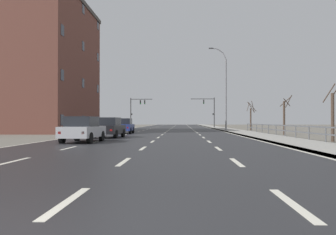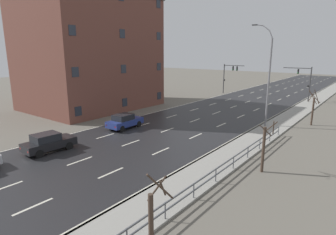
% 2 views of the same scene
% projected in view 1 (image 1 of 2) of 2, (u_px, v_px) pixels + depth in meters
% --- Properties ---
extents(ground_plane, '(160.00, 160.00, 0.12)m').
position_uv_depth(ground_plane, '(169.00, 130.00, 51.45)').
color(ground_plane, '#666056').
extents(road_asphalt_strip, '(14.00, 120.00, 0.03)m').
position_uv_depth(road_asphalt_strip, '(172.00, 128.00, 63.43)').
color(road_asphalt_strip, '#232326').
rests_on(road_asphalt_strip, ground).
extents(sidewalk_right, '(3.00, 120.00, 0.12)m').
position_uv_depth(sidewalk_right, '(218.00, 128.00, 63.11)').
color(sidewalk_right, gray).
rests_on(sidewalk_right, ground).
extents(guardrail, '(0.07, 35.93, 1.00)m').
position_uv_depth(guardrail, '(296.00, 129.00, 24.59)').
color(guardrail, '#515459').
rests_on(guardrail, ground).
extents(street_lamp_midground, '(2.33, 0.24, 10.93)m').
position_uv_depth(street_lamp_midground, '(225.00, 90.00, 45.48)').
color(street_lamp_midground, slate).
rests_on(street_lamp_midground, ground).
extents(traffic_signal_right, '(4.45, 0.36, 5.70)m').
position_uv_depth(traffic_signal_right, '(210.00, 108.00, 65.01)').
color(traffic_signal_right, '#38383A').
rests_on(traffic_signal_right, ground).
extents(traffic_signal_left, '(4.21, 0.36, 5.73)m').
position_uv_depth(traffic_signal_left, '(136.00, 107.00, 66.57)').
color(traffic_signal_left, '#38383A').
rests_on(traffic_signal_left, ground).
extents(car_far_right, '(1.98, 4.17, 1.57)m').
position_uv_depth(car_far_right, '(109.00, 127.00, 26.96)').
color(car_far_right, black).
rests_on(car_far_right, ground).
extents(car_far_left, '(1.91, 4.14, 1.57)m').
position_uv_depth(car_far_left, '(124.00, 126.00, 35.85)').
color(car_far_left, navy).
rests_on(car_far_left, ground).
extents(car_near_right, '(1.96, 4.17, 1.57)m').
position_uv_depth(car_near_right, '(83.00, 129.00, 21.08)').
color(car_near_right, '#B7B7BC').
rests_on(car_near_right, ground).
extents(brick_building, '(13.90, 17.38, 15.85)m').
position_uv_depth(brick_building, '(27.00, 66.00, 42.10)').
color(brick_building, brown).
rests_on(brick_building, ground).
extents(bare_tree_near, '(1.18, 1.35, 4.23)m').
position_uv_depth(bare_tree_near, '(333.00, 113.00, 21.90)').
color(bare_tree_near, '#423328').
rests_on(bare_tree_near, ground).
extents(bare_tree_mid, '(0.97, 1.35, 3.77)m').
position_uv_depth(bare_tree_mid, '(284.00, 116.00, 33.14)').
color(bare_tree_mid, '#423328').
rests_on(bare_tree_mid, ground).
extents(bare_tree_far, '(1.29, 1.33, 4.10)m').
position_uv_depth(bare_tree_far, '(251.00, 117.00, 48.91)').
color(bare_tree_far, '#423328').
rests_on(bare_tree_far, ground).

